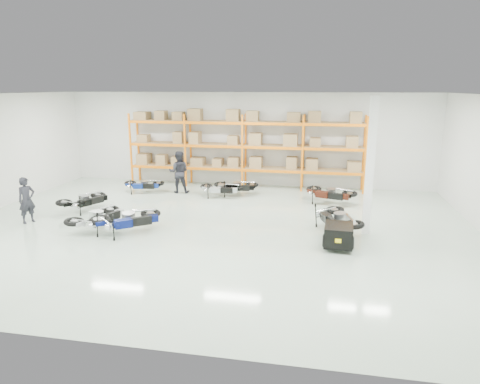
% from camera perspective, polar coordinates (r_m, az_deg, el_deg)
% --- Properties ---
extents(room, '(18.00, 18.00, 18.00)m').
position_cam_1_polar(room, '(14.29, -4.06, 3.72)').
color(room, '#B4C8B4').
rests_on(room, ground).
extents(pallet_rack, '(11.28, 0.98, 3.62)m').
position_cam_1_polar(pallet_rack, '(20.52, 0.53, 6.88)').
color(pallet_rack, orange).
rests_on(pallet_rack, ground).
extents(structural_column, '(0.25, 0.25, 4.50)m').
position_cam_1_polar(structural_column, '(14.41, 16.95, 3.24)').
color(structural_column, white).
rests_on(structural_column, ground).
extents(moto_blue_centre, '(2.21, 2.01, 1.31)m').
position_cam_1_polar(moto_blue_centre, '(14.64, -14.79, -3.05)').
color(moto_blue_centre, '#07104A').
rests_on(moto_blue_centre, ground).
extents(moto_silver_left, '(1.50, 2.12, 1.24)m').
position_cam_1_polar(moto_silver_left, '(15.25, -18.44, -2.74)').
color(moto_silver_left, silver).
rests_on(moto_silver_left, ground).
extents(moto_black_far_left, '(1.63, 2.00, 1.16)m').
position_cam_1_polar(moto_black_far_left, '(17.80, -20.04, -0.67)').
color(moto_black_far_left, black).
rests_on(moto_black_far_left, ground).
extents(moto_touring_right, '(1.59, 2.19, 1.28)m').
position_cam_1_polar(moto_touring_right, '(14.69, 12.82, -2.92)').
color(moto_touring_right, black).
rests_on(moto_touring_right, ground).
extents(trailer, '(0.92, 1.75, 0.73)m').
position_cam_1_polar(trailer, '(13.22, 13.00, -5.63)').
color(trailer, black).
rests_on(trailer, ground).
extents(moto_back_a, '(1.68, 0.99, 1.03)m').
position_cam_1_polar(moto_back_a, '(20.11, -12.80, 1.27)').
color(moto_back_a, navy).
rests_on(moto_back_a, ground).
extents(moto_back_b, '(1.66, 0.84, 1.07)m').
position_cam_1_polar(moto_back_b, '(18.83, -2.63, 0.81)').
color(moto_back_b, '#A4A9AD').
rests_on(moto_back_b, ground).
extents(moto_back_c, '(1.82, 1.08, 1.11)m').
position_cam_1_polar(moto_back_c, '(19.16, -0.55, 1.12)').
color(moto_back_c, black).
rests_on(moto_back_c, ground).
extents(moto_back_d, '(2.10, 1.57, 1.22)m').
position_cam_1_polar(moto_back_d, '(18.14, 11.84, 0.25)').
color(moto_back_d, '#3A130B').
rests_on(moto_back_d, ground).
extents(person_left, '(0.63, 0.72, 1.66)m').
position_cam_1_polar(person_left, '(17.01, -26.56, -0.98)').
color(person_left, black).
rests_on(person_left, ground).
extents(person_back, '(1.06, 0.90, 1.93)m').
position_cam_1_polar(person_back, '(19.74, -8.16, 2.66)').
color(person_back, '#212129').
rests_on(person_back, ground).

